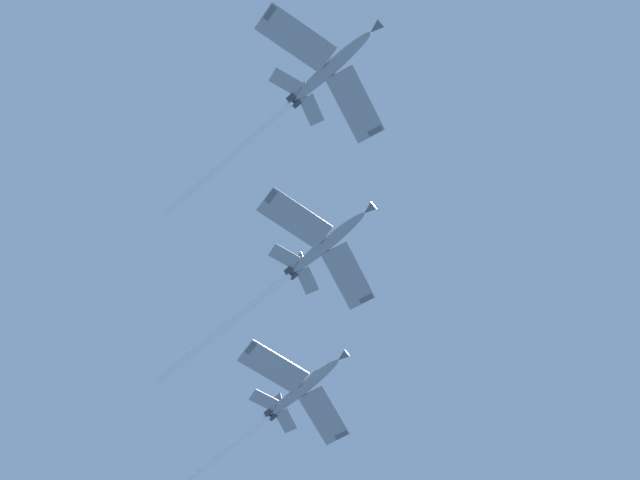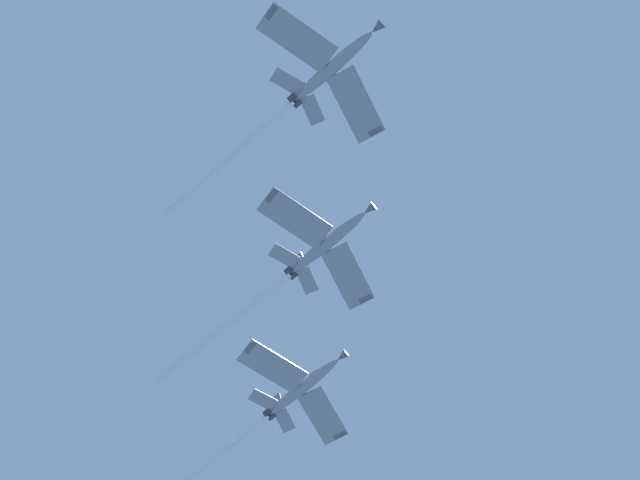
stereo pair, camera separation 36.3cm
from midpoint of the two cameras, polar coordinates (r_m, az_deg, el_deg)
The scene contains 3 objects.
jet_lead at distance 115.73m, azimuth -0.66°, elevation 8.83°, with size 32.07×19.39×7.13m.
jet_second at distance 122.80m, azimuth -1.72°, elevation -1.83°, with size 33.41×19.89×7.98m.
jet_third at distance 132.71m, azimuth -2.14°, elevation -9.31°, with size 29.93×19.30×7.23m.
Camera 2 is at (-27.00, 28.06, 1.70)m, focal length 55.52 mm.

